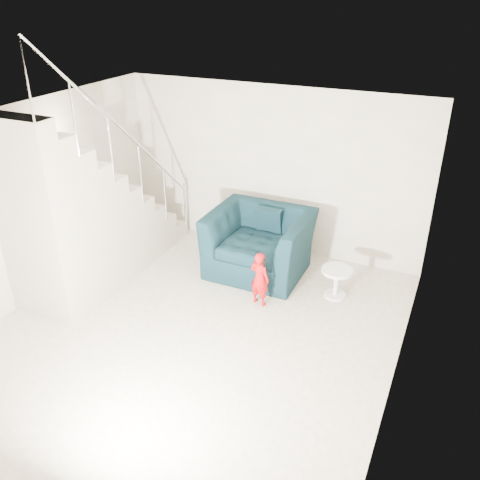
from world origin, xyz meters
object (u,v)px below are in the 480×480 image
object	(u,v)px
side_table	(336,278)
staircase	(85,224)
toddler	(260,279)
armchair	(259,243)

from	to	relation	value
side_table	staircase	distance (m)	3.68
toddler	armchair	bearing A→B (deg)	-54.94
armchair	side_table	bearing A→B (deg)	-10.13
armchair	staircase	bearing A→B (deg)	-148.14
toddler	staircase	world-z (taller)	staircase
armchair	staircase	world-z (taller)	staircase
staircase	side_table	bearing A→B (deg)	18.02
side_table	staircase	size ratio (longest dim) A/B	0.12
toddler	staircase	xyz separation A→B (m)	(-2.52, -0.49, 0.54)
armchair	side_table	xyz separation A→B (m)	(1.29, -0.23, -0.18)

